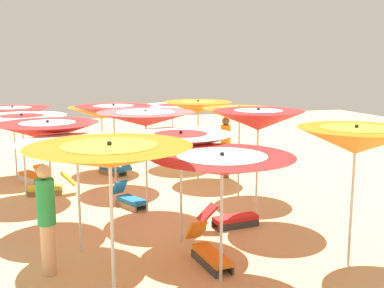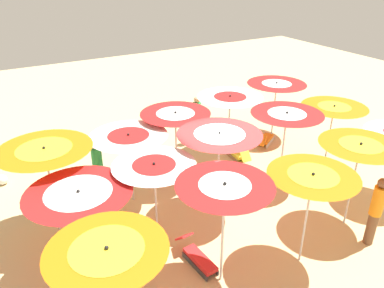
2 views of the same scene
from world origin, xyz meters
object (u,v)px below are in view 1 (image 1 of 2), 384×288
Objects in this scene: beach_umbrella_3 at (77,152)px; beach_umbrella_12 at (240,115)px; beach_umbrella_7 at (146,119)px; beach_umbrella_9 at (222,165)px; beach_umbrella_4 at (110,156)px; beach_umbrella_14 at (356,140)px; beach_umbrella_8 at (181,144)px; lounger_3 at (130,199)px; beach_umbrella_1 at (22,123)px; lounger_5 at (209,252)px; beach_umbrella_10 at (172,110)px; lounger_0 at (114,169)px; beachgoer_0 at (47,217)px; beach_umbrella_0 at (13,113)px; beach_umbrella_2 at (48,131)px; beach_umbrella_5 at (102,113)px; beach_umbrella_6 at (114,112)px; beach_umbrella_11 at (198,107)px; lounger_1 at (49,187)px; beach_umbrella_13 at (258,120)px; lounger_2 at (231,219)px; lounger_4 at (33,175)px; beachgoer_1 at (226,146)px.

beach_umbrella_12 is at bearing 30.11° from beach_umbrella_3.
beach_umbrella_7 is 1.08× the size of beach_umbrella_9.
beach_umbrella_14 is at bearing 2.40° from beach_umbrella_4.
lounger_3 is at bearing 102.70° from beach_umbrella_8.
beach_umbrella_1 is 1.71× the size of lounger_5.
beach_umbrella_10 reaches higher than beach_umbrella_9.
beach_umbrella_1 is 3.54m from lounger_0.
beach_umbrella_8 is 3.16m from beach_umbrella_14.
beach_umbrella_1 is 6.50m from lounger_5.
beach_umbrella_1 is 5.23m from beach_umbrella_8.
beach_umbrella_9 is 1.21× the size of beachgoer_0.
beach_umbrella_9 is at bearing -42.83° from beach_umbrella_3.
beach_umbrella_0 is at bearing 123.79° from beach_umbrella_7.
beach_umbrella_2 is at bearing 142.94° from beach_umbrella_8.
lounger_3 is at bearing 144.25° from lounger_0.
beach_umbrella_5 is 2.17m from beach_umbrella_6.
beach_umbrella_5 is 0.89× the size of beach_umbrella_11.
lounger_1 is at bearing -149.09° from beach_umbrella_10.
beach_umbrella_2 is 0.91× the size of beach_umbrella_13.
beach_umbrella_2 is 1.68× the size of lounger_2.
beachgoer_0 is at bearing -165.01° from beach_umbrella_8.
lounger_4 is at bearing 122.58° from lounger_2.
lounger_0 is at bearing 130.41° from beach_umbrella_12.
beach_umbrella_5 is at bearing 2.26° from beach_umbrella_0.
beachgoer_0 is (-0.07, -4.95, 0.79)m from lounger_1.
lounger_5 is 6.27m from beachgoer_1.
lounger_2 is (2.90, 2.55, -2.05)m from beach_umbrella_4.
beach_umbrella_5 is 4.57m from lounger_3.
lounger_3 is at bearing -88.34° from beach_umbrella_5.
beach_umbrella_5 is 1.92m from lounger_0.
beach_umbrella_3 is at bearing -118.67° from beach_umbrella_10.
lounger_1 reaches higher than lounger_3.
beach_umbrella_9 is at bearing 9.81° from beach_umbrella_4.
beach_umbrella_10 is 2.63m from beachgoer_1.
beach_umbrella_5 is (0.94, 8.87, -0.34)m from beach_umbrella_4.
beach_umbrella_4 is 1.14× the size of beach_umbrella_10.
beach_umbrella_6 reaches higher than lounger_2.
beachgoer_1 is (2.60, 5.65, 0.80)m from lounger_5.
beach_umbrella_0 is 0.90× the size of beach_umbrella_14.
beach_umbrella_1 is 0.92× the size of beach_umbrella_7.
lounger_5 is at bearing -29.96° from beach_umbrella_3.
beach_umbrella_5 is (1.24, 6.65, -0.01)m from beach_umbrella_3.
beach_umbrella_0 is 10.41m from beach_umbrella_14.
beach_umbrella_14 reaches higher than beach_umbrella_2.
lounger_0 is (-2.15, -0.83, -1.73)m from beach_umbrella_10.
beach_umbrella_11 is 3.35m from lounger_0.
beach_umbrella_7 is (1.38, 4.08, -0.00)m from beach_umbrella_4.
beach_umbrella_13 is at bearing 53.50° from beach_umbrella_9.
beach_umbrella_5 is at bearing -179.72° from lounger_5.
beachgoer_0 is (-2.51, -0.67, -0.97)m from beach_umbrella_8.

